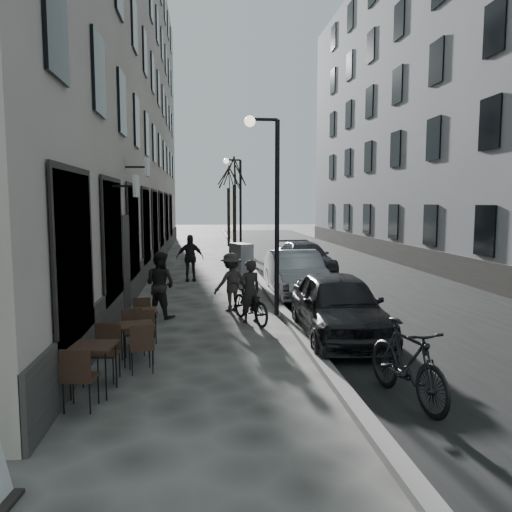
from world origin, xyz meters
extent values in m
plane|color=#3B3936|center=(0.00, 0.00, 0.00)|extent=(120.00, 120.00, 0.00)
cube|color=black|center=(3.85, 16.00, 0.00)|extent=(7.30, 60.00, 0.00)
cube|color=slate|center=(0.20, 16.00, 0.06)|extent=(0.25, 60.00, 0.12)
cube|color=gray|center=(-6.00, 16.50, 8.00)|extent=(4.00, 35.00, 16.00)
cube|color=gray|center=(9.50, 16.50, 8.00)|extent=(4.00, 35.00, 16.00)
cylinder|color=black|center=(0.00, 6.00, 2.50)|extent=(0.12, 0.12, 5.00)
cylinder|color=black|center=(-0.35, 6.00, 5.00)|extent=(0.70, 0.08, 0.08)
sphere|color=#FFF2CC|center=(-0.70, 6.00, 4.95)|extent=(0.28, 0.28, 0.28)
cylinder|color=black|center=(0.00, 18.00, 2.50)|extent=(0.12, 0.12, 5.00)
cylinder|color=black|center=(-0.35, 18.00, 5.00)|extent=(0.70, 0.08, 0.08)
sphere|color=#FFF2CC|center=(-0.70, 18.00, 4.95)|extent=(0.28, 0.28, 0.28)
cylinder|color=black|center=(-0.10, 21.00, 1.95)|extent=(0.20, 0.20, 3.90)
cylinder|color=black|center=(-0.10, 27.00, 1.95)|extent=(0.20, 0.20, 3.90)
cube|color=black|center=(-3.60, 0.94, 0.75)|extent=(0.70, 0.70, 0.04)
cylinder|color=black|center=(-3.89, 0.71, 0.37)|extent=(0.02, 0.02, 0.73)
cylinder|color=black|center=(-3.36, 0.65, 0.37)|extent=(0.02, 0.02, 0.73)
cylinder|color=black|center=(-3.83, 1.23, 0.37)|extent=(0.02, 0.02, 0.73)
cylinder|color=black|center=(-3.30, 1.18, 0.37)|extent=(0.02, 0.02, 0.73)
cube|color=black|center=(-3.13, 2.40, 0.71)|extent=(0.72, 0.72, 0.04)
cylinder|color=black|center=(-3.31, 2.10, 0.35)|extent=(0.02, 0.02, 0.69)
cylinder|color=black|center=(-2.83, 2.22, 0.35)|extent=(0.02, 0.02, 0.69)
cylinder|color=black|center=(-3.43, 2.58, 0.35)|extent=(0.02, 0.02, 0.69)
cylinder|color=black|center=(-2.95, 2.70, 0.35)|extent=(0.02, 0.02, 0.69)
cube|color=black|center=(-3.17, 3.78, 0.67)|extent=(0.65, 0.65, 0.04)
cylinder|color=black|center=(-3.36, 3.51, 0.33)|extent=(0.02, 0.02, 0.65)
cylinder|color=black|center=(-2.90, 3.59, 0.33)|extent=(0.02, 0.02, 0.65)
cylinder|color=black|center=(-3.44, 3.98, 0.33)|extent=(0.02, 0.02, 0.65)
cylinder|color=black|center=(-2.97, 4.06, 0.33)|extent=(0.02, 0.02, 0.65)
cube|color=slate|center=(-0.49, 11.50, 0.72)|extent=(0.86, 1.09, 1.43)
imported|color=black|center=(-0.78, 5.27, 0.47)|extent=(1.22, 1.91, 0.95)
imported|color=black|center=(-0.78, 5.27, 0.77)|extent=(0.66, 0.55, 1.55)
imported|color=black|center=(-3.00, 6.04, 0.85)|extent=(1.04, 0.98, 1.70)
imported|color=#2E2A28|center=(-1.15, 6.62, 0.79)|extent=(1.18, 1.01, 1.58)
imported|color=black|center=(-2.38, 12.00, 0.87)|extent=(1.04, 0.47, 1.74)
imported|color=black|center=(1.00, 3.69, 0.71)|extent=(1.82, 4.21, 1.42)
imported|color=gray|center=(1.00, 8.63, 0.71)|extent=(1.52, 4.30, 1.41)
imported|color=#31333A|center=(2.30, 13.49, 0.64)|extent=(2.10, 4.55, 1.29)
imported|color=black|center=(1.04, 0.12, 0.60)|extent=(0.91, 2.05, 1.19)
camera|label=1|loc=(-1.93, -6.68, 2.93)|focal=35.00mm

